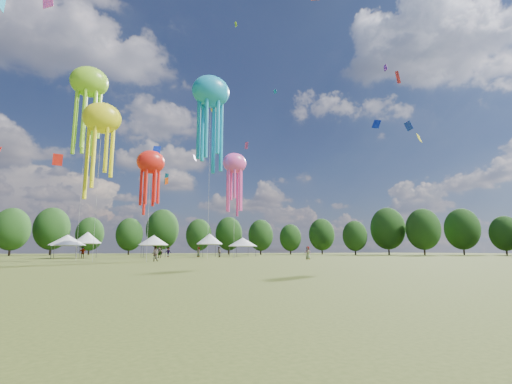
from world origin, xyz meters
name	(u,v)px	position (x,y,z in m)	size (l,w,h in m)	color
ground	(407,278)	(0.00, 0.00, 0.00)	(300.00, 300.00, 0.00)	#384416
spectator_near	(155,254)	(-6.73, 30.12, 0.80)	(0.78, 0.61, 1.61)	gray
spectators_far	(183,252)	(0.50, 49.39, 0.90)	(29.34, 26.95, 1.87)	gray
festival_tents	(162,240)	(-2.06, 55.69, 3.07)	(36.74, 11.82, 4.44)	#47474C
show_kites	(167,122)	(-5.17, 35.54, 18.26)	(24.97, 14.26, 26.73)	#FFF31A
small_kites	(191,75)	(-0.87, 40.75, 28.34)	(78.77, 65.93, 45.35)	#FFF31A
treeline	(148,223)	(-3.87, 62.51, 6.54)	(201.57, 95.24, 13.43)	#38281C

